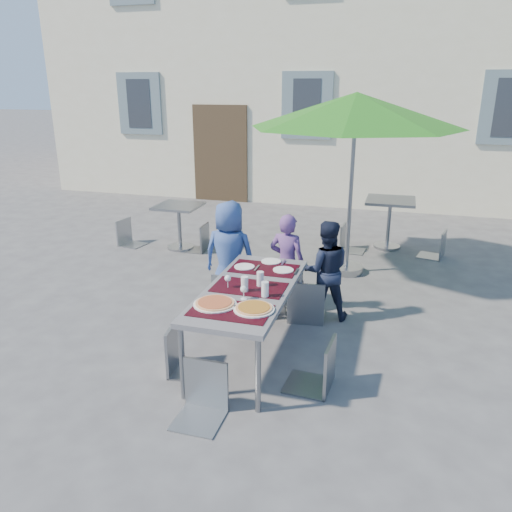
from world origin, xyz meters
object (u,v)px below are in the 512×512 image
(dining_table, at_px, (249,293))
(chair_5, at_px, (201,361))
(chair_1, at_px, (267,265))
(pizza_near_left, at_px, (215,303))
(cafe_table_0, at_px, (179,219))
(cafe_table_1, at_px, (390,213))
(chair_3, at_px, (181,322))
(bg_chair_r_1, at_px, (439,228))
(bg_chair_r_0, at_px, (199,222))
(child_2, at_px, (325,270))
(chair_4, at_px, (320,336))
(patio_umbrella, at_px, (356,111))
(bg_chair_l_0, at_px, (127,217))
(bg_chair_l_1, at_px, (349,222))
(chair_2, at_px, (307,276))
(chair_0, at_px, (233,269))
(child_1, at_px, (287,263))
(pizza_near_right, at_px, (254,308))
(child_0, at_px, (230,255))

(dining_table, height_order, chair_5, chair_5)
(chair_1, bearing_deg, pizza_near_left, -92.50)
(cafe_table_0, bearing_deg, chair_5, -63.20)
(cafe_table_0, xyz_separation_m, cafe_table_1, (3.35, 1.02, 0.09))
(chair_3, distance_m, bg_chair_r_1, 4.91)
(bg_chair_r_0, relative_size, cafe_table_1, 1.02)
(chair_1, height_order, bg_chair_r_1, chair_1)
(child_2, bearing_deg, pizza_near_left, 50.18)
(chair_4, height_order, patio_umbrella, patio_umbrella)
(chair_4, bearing_deg, chair_1, 121.58)
(dining_table, xyz_separation_m, pizza_near_left, (-0.17, -0.48, 0.07))
(cafe_table_1, bearing_deg, dining_table, -106.38)
(pizza_near_left, relative_size, bg_chair_l_0, 0.46)
(chair_5, bearing_deg, chair_3, 127.17)
(bg_chair_l_0, height_order, bg_chair_l_1, bg_chair_l_1)
(dining_table, height_order, chair_2, chair_2)
(patio_umbrella, bearing_deg, chair_2, -98.58)
(chair_0, bearing_deg, cafe_table_1, 62.79)
(bg_chair_l_0, bearing_deg, bg_chair_r_0, 1.64)
(pizza_near_left, distance_m, child_1, 1.70)
(pizza_near_left, xyz_separation_m, cafe_table_0, (-1.98, 3.53, -0.25))
(cafe_table_0, bearing_deg, patio_umbrella, -7.08)
(cafe_table_0, bearing_deg, bg_chair_r_1, 9.90)
(chair_2, xyz_separation_m, cafe_table_1, (0.79, 3.12, 0.04))
(chair_3, bearing_deg, bg_chair_l_0, 126.68)
(cafe_table_1, bearing_deg, cafe_table_0, -163.08)
(chair_0, height_order, patio_umbrella, patio_umbrella)
(chair_0, xyz_separation_m, patio_umbrella, (1.13, 1.86, 1.69))
(bg_chair_l_0, bearing_deg, patio_umbrella, -4.47)
(chair_2, xyz_separation_m, patio_umbrella, (0.26, 1.75, 1.72))
(chair_5, bearing_deg, chair_0, 101.12)
(pizza_near_right, height_order, chair_1, chair_1)
(child_0, bearing_deg, chair_5, 104.42)
(chair_4, relative_size, cafe_table_0, 1.21)
(dining_table, height_order, bg_chair_l_1, bg_chair_l_1)
(chair_0, bearing_deg, dining_table, -61.26)
(child_1, relative_size, chair_2, 1.26)
(bg_chair_l_1, bearing_deg, bg_chair_l_0, -168.89)
(patio_umbrella, height_order, cafe_table_1, patio_umbrella)
(child_1, xyz_separation_m, bg_chair_r_0, (-1.90, 1.84, -0.11))
(chair_4, xyz_separation_m, chair_5, (-0.86, -0.66, -0.02))
(pizza_near_left, height_order, chair_4, chair_4)
(child_2, bearing_deg, chair_2, 27.75)
(child_2, distance_m, chair_4, 1.50)
(chair_5, bearing_deg, cafe_table_1, 75.82)
(chair_0, bearing_deg, bg_chair_l_0, 140.83)
(child_1, bearing_deg, chair_1, 40.03)
(pizza_near_left, bearing_deg, pizza_near_right, -0.52)
(child_1, distance_m, child_2, 0.48)
(child_2, relative_size, chair_3, 1.34)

